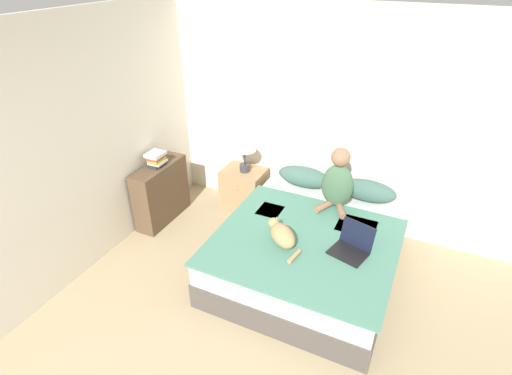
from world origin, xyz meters
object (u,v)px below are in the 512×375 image
bed (309,250)px  nightstand (244,189)px  table_lamp (244,145)px  book_stack_top (156,159)px  pillow_near (304,177)px  person_sitting (338,182)px  pillow_far (368,191)px  laptop_open (351,247)px  cat_tabby (282,235)px  bookshelf (161,193)px

bed → nightstand: nightstand is taller
table_lamp → book_stack_top: size_ratio=2.24×
pillow_near → nightstand: size_ratio=1.14×
bed → person_sitting: bearing=80.3°
table_lamp → pillow_far: bearing=2.2°
person_sitting → laptop_open: size_ratio=1.75×
cat_tabby → table_lamp: size_ratio=0.87×
bookshelf → pillow_near: bearing=23.7°
pillow_far → pillow_near: bearing=180.0°
person_sitting → laptop_open: (0.35, -0.70, -0.25)m
laptop_open → book_stack_top: (-2.43, 0.28, 0.27)m
person_sitting → book_stack_top: size_ratio=3.17×
pillow_near → laptop_open: laptop_open is taller
cat_tabby → bookshelf: bookshelf is taller
bookshelf → book_stack_top: bearing=-103.0°
bed → pillow_near: bearing=114.5°
cat_tabby → book_stack_top: bearing=25.9°
nightstand → table_lamp: bearing=-22.2°
pillow_near → table_lamp: bearing=-175.6°
nightstand → book_stack_top: book_stack_top is taller
pillow_far → cat_tabby: 1.29m
person_sitting → bookshelf: bearing=-168.6°
bookshelf → book_stack_top: book_stack_top is taller
laptop_open → table_lamp: table_lamp is taller
cat_tabby → pillow_far: bearing=-76.5°
person_sitting → cat_tabby: (-0.29, -0.87, -0.21)m
laptop_open → nightstand: 1.89m
cat_tabby → book_stack_top: 1.86m
bed → book_stack_top: 2.07m
book_stack_top → bed: bearing=-3.7°
person_sitting → nightstand: bearing=169.3°
bed → pillow_far: size_ratio=3.12×
book_stack_top → nightstand: bearing=38.9°
pillow_near → cat_tabby: bearing=-80.7°
person_sitting → cat_tabby: 0.93m
pillow_near → book_stack_top: book_stack_top is taller
pillow_far → laptop_open: (0.06, -0.99, -0.06)m
nightstand → bookshelf: size_ratio=0.71×
table_lamp → person_sitting: bearing=-10.4°
table_lamp → book_stack_top: (-0.84, -0.65, -0.08)m
bed → bookshelf: 1.99m
pillow_far → person_sitting: 0.45m
pillow_near → laptop_open: (0.82, -0.99, -0.06)m
bed → pillow_far: 0.99m
person_sitting → book_stack_top: person_sitting is taller
laptop_open → pillow_far: bearing=109.2°
bookshelf → person_sitting: bearing=11.4°
bed → bookshelf: (-1.98, 0.13, 0.12)m
laptop_open → book_stack_top: size_ratio=1.82×
bed → pillow_far: bearing=65.5°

